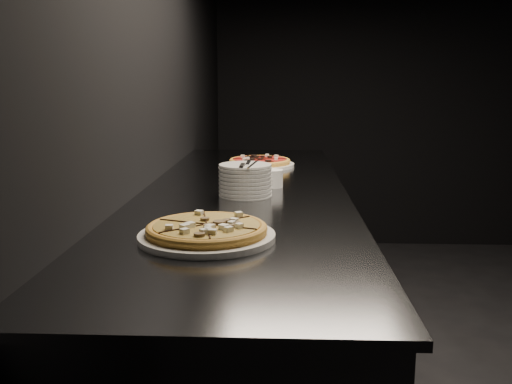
{
  "coord_description": "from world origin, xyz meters",
  "views": [
    {
      "loc": [
        -2.0,
        -2.04,
        1.31
      ],
      "look_at": [
        -2.08,
        -0.15,
        0.94
      ],
      "focal_mm": 40.0,
      "sensor_mm": 36.0,
      "label": 1
    }
  ],
  "objects_px": {
    "counter": "(245,308)",
    "cutlery": "(247,164)",
    "ramekin": "(273,178)",
    "pizza_mushroom": "(207,231)",
    "plate_stack": "(245,180)",
    "pizza_tomato": "(260,162)"
  },
  "relations": [
    {
      "from": "counter",
      "to": "cutlery",
      "type": "height_order",
      "value": "cutlery"
    },
    {
      "from": "counter",
      "to": "ramekin",
      "type": "xyz_separation_m",
      "value": [
        0.1,
        0.06,
        0.49
      ]
    },
    {
      "from": "pizza_mushroom",
      "to": "cutlery",
      "type": "height_order",
      "value": "cutlery"
    },
    {
      "from": "counter",
      "to": "plate_stack",
      "type": "bearing_deg",
      "value": -84.16
    },
    {
      "from": "plate_stack",
      "to": "cutlery",
      "type": "xyz_separation_m",
      "value": [
        0.01,
        -0.01,
        0.06
      ]
    },
    {
      "from": "pizza_mushroom",
      "to": "ramekin",
      "type": "distance_m",
      "value": 0.74
    },
    {
      "from": "pizza_tomato",
      "to": "ramekin",
      "type": "bearing_deg",
      "value": -82.46
    },
    {
      "from": "counter",
      "to": "plate_stack",
      "type": "distance_m",
      "value": 0.52
    },
    {
      "from": "pizza_mushroom",
      "to": "pizza_tomato",
      "type": "distance_m",
      "value": 1.25
    },
    {
      "from": "pizza_mushroom",
      "to": "pizza_tomato",
      "type": "height_order",
      "value": "pizza_mushroom"
    },
    {
      "from": "counter",
      "to": "pizza_mushroom",
      "type": "bearing_deg",
      "value": -94.37
    },
    {
      "from": "ramekin",
      "to": "plate_stack",
      "type": "bearing_deg",
      "value": -120.42
    },
    {
      "from": "cutlery",
      "to": "pizza_mushroom",
      "type": "bearing_deg",
      "value": -95.62
    },
    {
      "from": "counter",
      "to": "pizza_tomato",
      "type": "height_order",
      "value": "pizza_tomato"
    },
    {
      "from": "cutlery",
      "to": "ramekin",
      "type": "relative_size",
      "value": 2.54
    },
    {
      "from": "pizza_tomato",
      "to": "pizza_mushroom",
      "type": "bearing_deg",
      "value": -93.97
    },
    {
      "from": "pizza_tomato",
      "to": "counter",
      "type": "bearing_deg",
      "value": -93.5
    },
    {
      "from": "counter",
      "to": "ramekin",
      "type": "distance_m",
      "value": 0.51
    },
    {
      "from": "pizza_tomato",
      "to": "plate_stack",
      "type": "relative_size",
      "value": 1.76
    },
    {
      "from": "counter",
      "to": "pizza_mushroom",
      "type": "xyz_separation_m",
      "value": [
        -0.05,
        -0.67,
        0.48
      ]
    },
    {
      "from": "cutlery",
      "to": "plate_stack",
      "type": "bearing_deg",
      "value": 119.1
    },
    {
      "from": "pizza_tomato",
      "to": "ramekin",
      "type": "distance_m",
      "value": 0.52
    }
  ]
}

